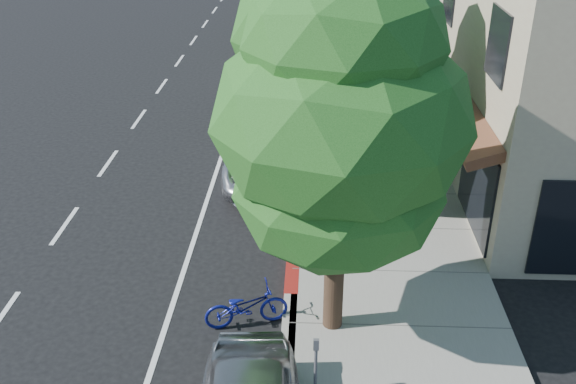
# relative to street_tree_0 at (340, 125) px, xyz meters

# --- Properties ---
(ground) EXTENTS (120.00, 120.00, 0.00)m
(ground) POSITION_rel_street_tree_0_xyz_m (-0.90, 2.00, -4.57)
(ground) COLOR black
(ground) RESTS_ON ground
(sidewalk) EXTENTS (4.60, 56.00, 0.15)m
(sidewalk) POSITION_rel_street_tree_0_xyz_m (1.40, 10.00, -4.49)
(sidewalk) COLOR gray
(sidewalk) RESTS_ON ground
(curb) EXTENTS (0.30, 56.00, 0.15)m
(curb) POSITION_rel_street_tree_0_xyz_m (-0.90, 10.00, -4.49)
(curb) COLOR #9E998E
(curb) RESTS_ON ground
(curb_red_segment) EXTENTS (0.32, 4.00, 0.15)m
(curb_red_segment) POSITION_rel_street_tree_0_xyz_m (-0.90, 3.00, -4.49)
(curb_red_segment) COLOR maroon
(curb_red_segment) RESTS_ON ground
(street_tree_0) EXTENTS (4.70, 4.70, 7.45)m
(street_tree_0) POSITION_rel_street_tree_0_xyz_m (0.00, 0.00, 0.00)
(street_tree_0) COLOR black
(street_tree_0) RESTS_ON ground
(street_tree_1) EXTENTS (5.42, 5.42, 7.73)m
(street_tree_1) POSITION_rel_street_tree_0_xyz_m (-0.00, 6.00, 0.05)
(street_tree_1) COLOR black
(street_tree_1) RESTS_ON ground
(cyclist) EXTENTS (0.75, 0.86, 1.98)m
(cyclist) POSITION_rel_street_tree_0_xyz_m (-1.60, 4.05, -3.58)
(cyclist) COLOR white
(cyclist) RESTS_ON ground
(bicycle) EXTENTS (1.86, 1.07, 0.92)m
(bicycle) POSITION_rel_street_tree_0_xyz_m (-1.80, 0.10, -4.11)
(bicycle) COLOR navy
(bicycle) RESTS_ON ground
(silver_suv) EXTENTS (3.35, 6.71, 1.83)m
(silver_suv) POSITION_rel_street_tree_0_xyz_m (-1.40, 7.59, -3.65)
(silver_suv) COLOR silver
(silver_suv) RESTS_ON ground
(dark_sedan) EXTENTS (1.90, 4.62, 1.49)m
(dark_sedan) POSITION_rel_street_tree_0_xyz_m (-2.17, 14.34, -3.82)
(dark_sedan) COLOR black
(dark_sedan) RESTS_ON ground
(white_pickup) EXTENTS (2.62, 5.55, 1.56)m
(white_pickup) POSITION_rel_street_tree_0_xyz_m (-2.91, 17.00, -3.79)
(white_pickup) COLOR silver
(white_pickup) RESTS_ON ground
(dark_suv_far) EXTENTS (2.27, 4.62, 1.52)m
(dark_suv_far) POSITION_rel_street_tree_0_xyz_m (-1.40, 29.95, -3.81)
(dark_suv_far) COLOR black
(dark_suv_far) RESTS_ON ground
(pedestrian) EXTENTS (0.94, 0.91, 1.52)m
(pedestrian) POSITION_rel_street_tree_0_xyz_m (1.70, 8.10, -3.66)
(pedestrian) COLOR black
(pedestrian) RESTS_ON sidewalk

